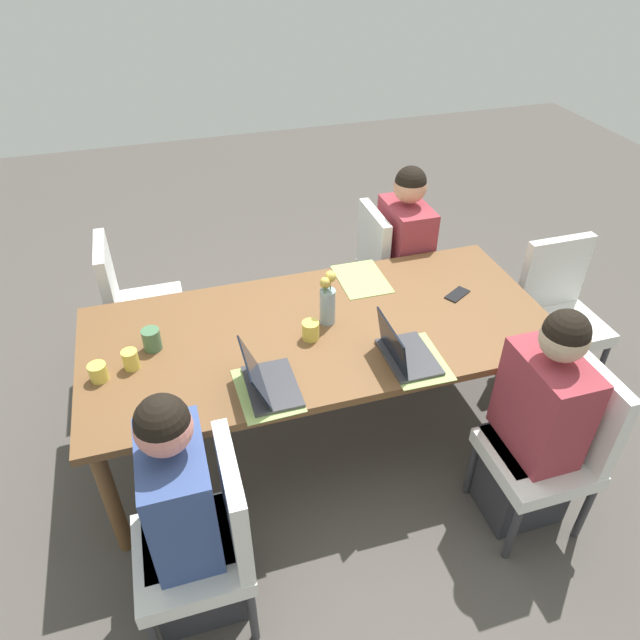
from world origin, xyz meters
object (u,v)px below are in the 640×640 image
object	(u,v)px
laptop_near_left_mid	(267,382)
coffee_mug_near_left	(311,330)
coffee_mug_near_right	(152,339)
phone_black	(457,294)
chair_near_left_far	(555,441)
laptop_near_left_far	(404,352)
coffee_mug_centre_right	(131,360)
coffee_mug_centre_left	(98,372)
flower_vase	(327,299)
chair_far_right_near	(133,301)
dining_table	(320,338)
person_near_left_mid	(186,524)
chair_near_left_mid	(208,536)
person_near_left_far	(534,431)
person_far_left_near	(403,264)
chair_far_left_near	(388,265)
chair_head_right_right_mid	(559,307)

from	to	relation	value
laptop_near_left_mid	coffee_mug_near_left	world-z (taller)	laptop_near_left_mid
coffee_mug_near_right	phone_black	world-z (taller)	coffee_mug_near_right
chair_near_left_far	laptop_near_left_far	size ratio (longest dim) A/B	2.81
laptop_near_left_mid	coffee_mug_centre_right	xyz separation A→B (m)	(-0.56, 0.32, 0.00)
phone_black	coffee_mug_centre_left	bearing A→B (deg)	153.96
flower_vase	chair_far_right_near	bearing A→B (deg)	139.39
dining_table	coffee_mug_near_right	bearing A→B (deg)	174.49
dining_table	coffee_mug_near_left	bearing A→B (deg)	-136.22
person_near_left_mid	phone_black	world-z (taller)	person_near_left_mid
chair_near_left_mid	dining_table	bearing A→B (deg)	50.21
laptop_near_left_far	coffee_mug_near_left	xyz separation A→B (m)	(-0.37, 0.28, 0.00)
laptop_near_left_mid	coffee_mug_centre_right	size ratio (longest dim) A/B	3.34
dining_table	chair_near_left_mid	size ratio (longest dim) A/B	2.61
person_near_left_mid	coffee_mug_centre_left	bearing A→B (deg)	111.05
dining_table	chair_near_left_mid	bearing A→B (deg)	-129.79
person_near_left_mid	dining_table	bearing A→B (deg)	45.27
chair_near_left_mid	coffee_mug_centre_right	world-z (taller)	chair_near_left_mid
coffee_mug_centre_right	coffee_mug_centre_left	bearing A→B (deg)	-164.79
person_near_left_far	flower_vase	bearing A→B (deg)	132.48
dining_table	flower_vase	bearing A→B (deg)	38.34
laptop_near_left_far	laptop_near_left_mid	bearing A→B (deg)	-179.06
laptop_near_left_mid	coffee_mug_near_right	world-z (taller)	laptop_near_left_mid
person_far_left_near	chair_near_left_far	distance (m)	1.57
flower_vase	laptop_near_left_far	bearing A→B (deg)	-56.92
laptop_near_left_far	coffee_mug_centre_left	size ratio (longest dim) A/B	3.86
person_near_left_mid	chair_far_left_near	bearing A→B (deg)	46.86
laptop_near_left_far	phone_black	size ratio (longest dim) A/B	2.13
chair_near_left_far	chair_far_right_near	world-z (taller)	same
laptop_near_left_mid	chair_head_right_right_mid	bearing A→B (deg)	12.95
chair_head_right_right_mid	laptop_near_left_mid	bearing A→B (deg)	-167.05
phone_black	flower_vase	bearing A→B (deg)	151.55
dining_table	chair_head_right_right_mid	xyz separation A→B (m)	(1.51, 0.07, -0.17)
person_far_left_near	coffee_mug_centre_right	distance (m)	1.89
person_near_left_far	laptop_near_left_far	xyz separation A→B (m)	(-0.49, 0.42, 0.25)
laptop_near_left_far	phone_black	bearing A→B (deg)	39.70
coffee_mug_near_left	coffee_mug_near_right	distance (m)	0.76
flower_vase	person_near_left_far	bearing A→B (deg)	-47.52
chair_head_right_right_mid	person_far_left_near	bearing A→B (deg)	136.67
chair_far_left_near	person_far_left_near	world-z (taller)	person_far_left_near
chair_near_left_far	dining_table	bearing A→B (deg)	136.28
person_near_left_mid	laptop_near_left_far	xyz separation A→B (m)	(1.09, 0.44, 0.25)
person_far_left_near	coffee_mug_centre_left	size ratio (longest dim) A/B	14.43
laptop_near_left_far	coffee_mug_near_left	world-z (taller)	laptop_near_left_far
chair_far_left_near	person_near_left_mid	distance (m)	2.19
dining_table	person_far_left_near	size ratio (longest dim) A/B	1.97
chair_near_left_mid	laptop_near_left_far	world-z (taller)	laptop_near_left_far
laptop_near_left_far	coffee_mug_near_left	size ratio (longest dim) A/B	3.38
person_far_left_near	phone_black	world-z (taller)	person_far_left_near
person_far_left_near	flower_vase	distance (m)	1.08
chair_far_right_near	laptop_near_left_far	world-z (taller)	laptop_near_left_far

